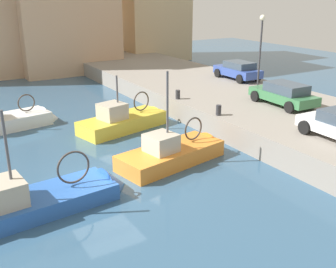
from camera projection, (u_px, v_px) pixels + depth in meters
water_surface at (105, 182)px, 16.48m from camera, size 80.00×80.00×0.00m
quay_wall at (301, 123)px, 21.91m from camera, size 9.00×56.00×1.20m
fishing_boat_white at (11, 126)px, 23.01m from camera, size 5.97×2.75×3.97m
fishing_boat_orange at (177, 158)px, 18.55m from camera, size 6.09×2.90×5.13m
fishing_boat_yellow at (127, 126)px, 22.99m from camera, size 6.13×3.12×4.00m
fishing_boat_blue at (41, 206)px, 14.35m from camera, size 7.01×2.52×4.76m
parked_car_green at (284, 94)px, 22.94m from camera, size 2.03×4.15×1.31m
parked_car_blue at (238, 70)px, 29.84m from camera, size 1.93×3.84×1.32m
mooring_bollard_south at (219, 110)px, 21.19m from camera, size 0.28×0.28×0.55m
mooring_bollard_mid at (178, 95)px, 24.42m from camera, size 0.28×0.28×0.55m
quay_streetlamp at (261, 41)px, 25.45m from camera, size 0.36×0.36×4.83m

